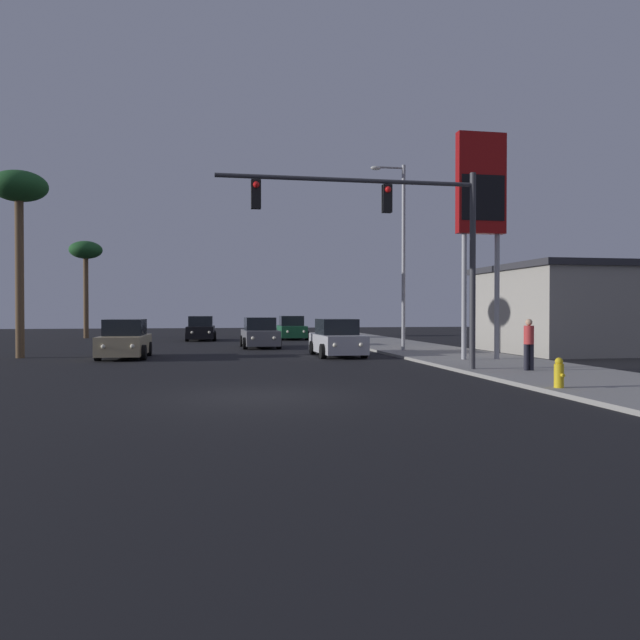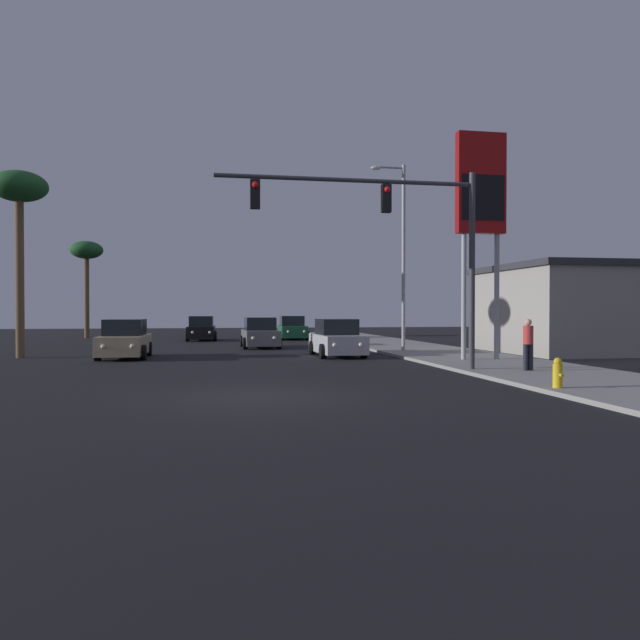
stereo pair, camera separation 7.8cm
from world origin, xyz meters
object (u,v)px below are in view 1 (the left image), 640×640
object	(u,v)px
traffic_light_mast	(400,226)
fire_hydrant	(559,373)
car_grey	(260,334)
car_tan	(125,341)
palm_tree_far	(86,254)
pedestrian_on_sidewalk	(529,342)
palm_tree_near	(19,196)
car_green	(292,329)
car_silver	(337,339)
car_black	(201,329)
gas_station_sign	(481,196)
street_lamp	(401,248)

from	to	relation	value
traffic_light_mast	fire_hydrant	size ratio (longest dim) A/B	11.24
car_grey	traffic_light_mast	size ratio (longest dim) A/B	0.51
car_tan	palm_tree_far	distance (m)	22.25
pedestrian_on_sidewalk	palm_tree_near	distance (m)	21.78
car_green	car_silver	world-z (taller)	same
car_grey	fire_hydrant	xyz separation A→B (m)	(5.76, -20.24, -0.27)
car_tan	palm_tree_far	world-z (taller)	palm_tree_far
car_black	pedestrian_on_sidewalk	world-z (taller)	pedestrian_on_sidewalk
palm_tree_near	palm_tree_far	xyz separation A→B (m)	(-0.86, 20.00, -0.77)
gas_station_sign	car_black	bearing A→B (deg)	118.49
car_silver	car_grey	bearing A→B (deg)	-69.37
car_black	pedestrian_on_sidewalk	bearing A→B (deg)	115.08
car_tan	fire_hydrant	xyz separation A→B (m)	(12.17, -13.75, -0.27)
traffic_light_mast	fire_hydrant	world-z (taller)	traffic_light_mast
car_tan	gas_station_sign	distance (m)	16.11
car_green	pedestrian_on_sidewalk	world-z (taller)	pedestrian_on_sidewalk
traffic_light_mast	palm_tree_near	size ratio (longest dim) A/B	1.05
fire_hydrant	car_tan	bearing A→B (deg)	131.51
palm_tree_near	palm_tree_far	size ratio (longest dim) A/B	1.12
car_grey	traffic_light_mast	distance (m)	15.95
car_tan	palm_tree_near	world-z (taller)	palm_tree_near
gas_station_sign	car_grey	bearing A→B (deg)	124.82
traffic_light_mast	palm_tree_near	bearing A→B (deg)	146.12
car_silver	palm_tree_near	xyz separation A→B (m)	(-13.75, 1.48, 6.26)
car_tan	car_black	distance (m)	16.01
traffic_light_mast	street_lamp	distance (m)	10.16
car_grey	street_lamp	xyz separation A→B (m)	(6.38, -5.43, 4.36)
gas_station_sign	fire_hydrant	distance (m)	11.08
car_green	street_lamp	world-z (taller)	street_lamp
palm_tree_near	gas_station_sign	bearing A→B (deg)	-16.81
street_lamp	pedestrian_on_sidewalk	size ratio (longest dim) A/B	5.39
palm_tree_far	car_silver	bearing A→B (deg)	-55.79
car_black	pedestrian_on_sidewalk	size ratio (longest dim) A/B	2.60
traffic_light_mast	car_green	bearing A→B (deg)	90.35
traffic_light_mast	street_lamp	bearing A→B (deg)	71.99
car_green	gas_station_sign	distance (m)	22.20
car_green	gas_station_sign	xyz separation A→B (m)	(4.73, -20.89, 5.86)
pedestrian_on_sidewalk	car_tan	bearing A→B (deg)	145.60
fire_hydrant	palm_tree_far	distance (m)	39.24
palm_tree_near	palm_tree_far	distance (m)	20.03
gas_station_sign	car_green	bearing A→B (deg)	102.77
car_black	car_silver	world-z (taller)	same
car_green	car_black	xyz separation A→B (m)	(-6.37, -0.43, 0.00)
car_silver	traffic_light_mast	bearing A→B (deg)	91.30
fire_hydrant	palm_tree_near	size ratio (longest dim) A/B	0.09
car_tan	car_black	world-z (taller)	same
car_grey	street_lamp	world-z (taller)	street_lamp
fire_hydrant	palm_tree_far	size ratio (longest dim) A/B	0.10
gas_station_sign	street_lamp	bearing A→B (deg)	103.93
car_silver	palm_tree_far	world-z (taller)	palm_tree_far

